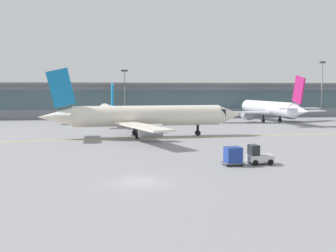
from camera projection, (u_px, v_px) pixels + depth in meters
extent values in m
plane|color=gray|center=(140.00, 182.00, 33.63)|extent=(400.00, 400.00, 0.00)
cube|color=yellow|center=(149.00, 138.00, 63.31)|extent=(109.83, 6.78, 0.01)
cube|color=#8C939E|center=(122.00, 101.00, 111.88)|extent=(161.01, 8.00, 9.00)
cube|color=slate|center=(122.00, 100.00, 107.81)|extent=(154.57, 0.16, 5.04)
cube|color=slate|center=(122.00, 84.00, 109.95)|extent=(167.45, 11.00, 0.60)
cylinder|color=silver|center=(108.00, 111.00, 90.39)|extent=(4.70, 20.20, 2.78)
cone|color=silver|center=(104.00, 108.00, 101.70)|extent=(2.95, 3.58, 2.64)
cube|color=black|center=(105.00, 108.00, 99.51)|extent=(2.40, 2.70, 0.97)
cone|color=silver|center=(113.00, 114.00, 78.53)|extent=(2.78, 4.66, 2.36)
cube|color=silver|center=(76.00, 115.00, 87.24)|extent=(11.74, 4.66, 0.23)
cylinder|color=#999EA3|center=(87.00, 118.00, 89.03)|extent=(1.99, 3.10, 1.72)
cube|color=silver|center=(140.00, 114.00, 90.50)|extent=(11.61, 6.64, 0.23)
cylinder|color=#999EA3|center=(129.00, 117.00, 91.24)|extent=(1.99, 3.10, 1.72)
cube|color=#1472B2|center=(112.00, 95.00, 79.04)|extent=(0.65, 3.76, 5.24)
cube|color=silver|center=(102.00, 112.00, 79.20)|extent=(4.26, 2.35, 0.20)
cube|color=silver|center=(122.00, 112.00, 80.14)|extent=(4.26, 2.35, 0.20)
cylinder|color=black|center=(106.00, 118.00, 97.38)|extent=(0.36, 0.36, 1.47)
cylinder|color=black|center=(106.00, 119.00, 97.41)|extent=(0.52, 0.78, 0.74)
cylinder|color=black|center=(100.00, 121.00, 88.57)|extent=(0.36, 0.36, 1.47)
cylinder|color=black|center=(100.00, 122.00, 88.61)|extent=(0.52, 0.78, 0.74)
cylinder|color=black|center=(117.00, 120.00, 89.43)|extent=(0.36, 0.36, 1.47)
cylinder|color=black|center=(117.00, 122.00, 89.47)|extent=(0.52, 0.78, 0.74)
cylinder|color=silver|center=(268.00, 108.00, 95.34)|extent=(5.52, 23.58, 3.25)
cone|color=silver|center=(244.00, 105.00, 108.54)|extent=(3.45, 4.18, 3.08)
cube|color=black|center=(249.00, 104.00, 105.99)|extent=(2.81, 3.16, 1.14)
cone|color=silver|center=(301.00, 111.00, 81.51)|extent=(3.25, 5.44, 2.76)
cube|color=silver|center=(239.00, 112.00, 91.66)|extent=(13.70, 5.42, 0.27)
cylinder|color=#999EA3|center=(247.00, 116.00, 93.75)|extent=(2.33, 3.62, 2.00)
cube|color=silver|center=(303.00, 111.00, 95.49)|extent=(13.55, 7.77, 0.27)
cylinder|color=#999EA3|center=(290.00, 115.00, 96.35)|extent=(2.33, 3.62, 2.00)
cube|color=#B21E66|center=(299.00, 90.00, 82.10)|extent=(0.77, 4.39, 6.11)
cube|color=silver|center=(287.00, 108.00, 82.29)|extent=(4.98, 2.75, 0.23)
cube|color=silver|center=(307.00, 108.00, 83.39)|extent=(4.98, 2.75, 0.23)
cylinder|color=black|center=(253.00, 116.00, 103.50)|extent=(0.42, 0.42, 1.72)
cylinder|color=black|center=(253.00, 117.00, 103.54)|extent=(0.61, 0.91, 0.86)
cylinder|color=black|center=(263.00, 119.00, 93.22)|extent=(0.42, 0.42, 1.72)
cylinder|color=black|center=(263.00, 120.00, 93.26)|extent=(0.61, 0.91, 0.86)
cylinder|color=black|center=(280.00, 118.00, 94.23)|extent=(0.42, 0.42, 1.72)
cylinder|color=black|center=(280.00, 120.00, 94.27)|extent=(0.61, 0.91, 0.86)
cylinder|color=silver|center=(148.00, 116.00, 64.95)|extent=(24.62, 4.82, 3.40)
cone|color=silver|center=(230.00, 115.00, 67.69)|extent=(4.26, 3.46, 3.23)
cube|color=black|center=(215.00, 112.00, 67.13)|extent=(3.21, 2.82, 1.19)
cone|color=silver|center=(55.00, 117.00, 62.08)|extent=(5.60, 3.20, 2.89)
cube|color=silver|center=(131.00, 118.00, 73.15)|extent=(6.19, 14.35, 0.28)
cylinder|color=#999EA3|center=(141.00, 124.00, 70.79)|extent=(3.71, 2.30, 2.10)
cube|color=silver|center=(143.00, 127.00, 56.16)|extent=(7.66, 14.26, 0.28)
cylinder|color=#999EA3|center=(150.00, 131.00, 59.27)|extent=(3.71, 2.30, 2.10)
cube|color=#1472B2|center=(61.00, 88.00, 61.85)|extent=(4.59, 0.63, 6.40)
cube|color=silver|center=(65.00, 113.00, 64.76)|extent=(2.69, 5.13, 0.24)
cube|color=silver|center=(63.00, 115.00, 59.88)|extent=(2.69, 5.13, 0.24)
cylinder|color=black|center=(198.00, 130.00, 66.84)|extent=(0.44, 0.44, 1.80)
cylinder|color=black|center=(198.00, 133.00, 66.88)|extent=(0.93, 0.60, 0.90)
cylinder|color=black|center=(135.00, 130.00, 67.06)|extent=(0.44, 0.44, 1.80)
cylinder|color=black|center=(135.00, 133.00, 67.10)|extent=(0.93, 0.60, 0.90)
cylinder|color=black|center=(138.00, 133.00, 62.57)|extent=(0.44, 0.44, 1.80)
cylinder|color=black|center=(138.00, 136.00, 62.61)|extent=(0.93, 0.60, 0.90)
cube|color=silver|center=(260.00, 158.00, 41.43)|extent=(2.71, 1.61, 0.70)
cube|color=#1E2328|center=(254.00, 150.00, 41.18)|extent=(1.00, 1.31, 1.10)
cylinder|color=black|center=(264.00, 160.00, 42.33)|extent=(0.62, 0.27, 0.60)
cylinder|color=black|center=(270.00, 162.00, 40.97)|extent=(0.62, 0.27, 0.60)
cylinder|color=black|center=(250.00, 161.00, 41.96)|extent=(0.62, 0.27, 0.60)
cylinder|color=black|center=(255.00, 163.00, 40.60)|extent=(0.62, 0.27, 0.60)
cube|color=#595B60|center=(233.00, 163.00, 40.81)|extent=(2.23, 1.77, 0.12)
cube|color=navy|center=(233.00, 155.00, 40.72)|extent=(1.72, 1.63, 1.60)
cylinder|color=black|center=(237.00, 163.00, 41.66)|extent=(0.23, 0.12, 0.22)
cylinder|color=black|center=(242.00, 165.00, 40.30)|extent=(0.23, 0.12, 0.22)
cylinder|color=black|center=(224.00, 163.00, 41.34)|extent=(0.23, 0.12, 0.22)
cylinder|color=black|center=(229.00, 166.00, 39.98)|extent=(0.23, 0.12, 0.22)
cylinder|color=gray|center=(125.00, 95.00, 105.26)|extent=(0.36, 0.36, 12.54)
cube|color=#3F3F42|center=(124.00, 71.00, 104.64)|extent=(1.80, 0.30, 0.50)
cylinder|color=gray|center=(322.00, 90.00, 111.68)|extent=(0.36, 0.36, 15.17)
cube|color=#3F3F42|center=(323.00, 62.00, 110.93)|extent=(1.80, 0.30, 0.50)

